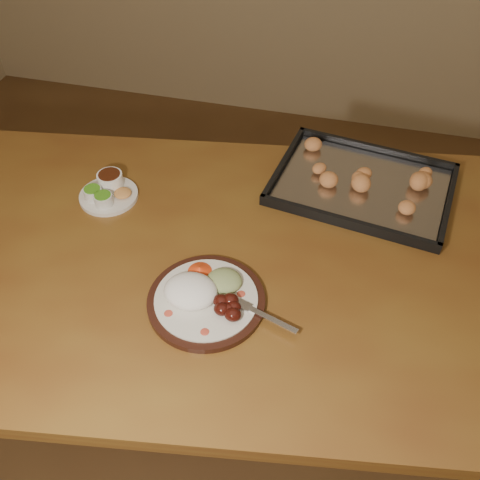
# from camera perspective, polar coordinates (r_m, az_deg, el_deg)

# --- Properties ---
(ground) EXTENTS (4.00, 4.00, 0.00)m
(ground) POSITION_cam_1_polar(r_m,az_deg,el_deg) (1.78, 0.30, -23.55)
(ground) COLOR brown
(ground) RESTS_ON ground
(dining_table) EXTENTS (1.62, 1.12, 0.75)m
(dining_table) POSITION_cam_1_polar(r_m,az_deg,el_deg) (1.32, -3.18, -4.53)
(dining_table) COLOR brown
(dining_table) RESTS_ON ground
(dinner_plate) EXTENTS (0.33, 0.25, 0.06)m
(dinner_plate) POSITION_cam_1_polar(r_m,az_deg,el_deg) (1.15, -3.78, -5.98)
(dinner_plate) COLOR black
(dinner_plate) RESTS_ON dining_table
(condiment_saucer) EXTENTS (0.15, 0.15, 0.05)m
(condiment_saucer) POSITION_cam_1_polar(r_m,az_deg,el_deg) (1.43, -13.94, 5.10)
(condiment_saucer) COLOR silver
(condiment_saucer) RESTS_ON dining_table
(baking_tray) EXTENTS (0.50, 0.40, 0.05)m
(baking_tray) POSITION_cam_1_polar(r_m,az_deg,el_deg) (1.45, 12.91, 5.84)
(baking_tray) COLOR black
(baking_tray) RESTS_ON dining_table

